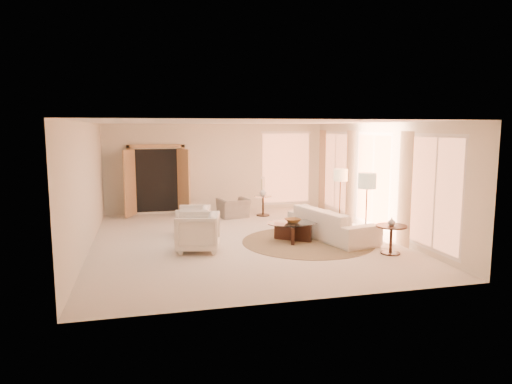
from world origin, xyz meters
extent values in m
cube|color=beige|center=(0.00, 0.00, -0.01)|extent=(7.00, 8.00, 0.02)
cube|color=white|center=(0.00, 0.00, 2.80)|extent=(7.00, 8.00, 0.02)
cube|color=beige|center=(0.00, 4.00, 1.40)|extent=(7.00, 0.04, 2.80)
cube|color=beige|center=(0.00, -4.00, 1.40)|extent=(7.00, 0.04, 2.80)
cube|color=beige|center=(-3.50, 0.00, 1.40)|extent=(0.04, 8.00, 2.80)
cube|color=beige|center=(3.50, 0.00, 1.40)|extent=(0.04, 8.00, 2.80)
cube|color=tan|center=(-1.90, 3.89, 1.08)|extent=(1.80, 0.12, 2.16)
cube|color=tan|center=(-2.70, 3.62, 1.03)|extent=(0.35, 0.66, 2.00)
cube|color=tan|center=(-1.10, 3.62, 1.03)|extent=(0.35, 0.66, 2.00)
cylinder|color=#493926|center=(1.44, -0.52, 0.01)|extent=(4.03, 4.03, 0.01)
imported|color=white|center=(2.13, -0.30, 0.37)|extent=(1.56, 2.68, 0.73)
imported|color=white|center=(-1.12, 0.80, 0.41)|extent=(0.89, 0.93, 0.81)
imported|color=white|center=(-1.18, -0.70, 0.46)|extent=(1.01, 1.06, 0.92)
imported|color=gray|center=(0.31, 2.85, 0.38)|extent=(0.96, 0.73, 0.75)
cube|color=black|center=(1.12, -0.35, 0.20)|extent=(0.77, 0.63, 0.41)
cube|color=black|center=(1.12, -0.35, 0.20)|extent=(0.36, 0.90, 0.41)
cylinder|color=white|center=(1.12, -0.35, 0.44)|extent=(1.53, 1.53, 0.02)
cylinder|color=black|center=(2.80, -1.92, 0.02)|extent=(0.41, 0.41, 0.03)
cylinder|color=black|center=(2.80, -1.92, 0.30)|extent=(0.06, 0.06, 0.58)
cylinder|color=black|center=(2.80, -1.92, 0.60)|extent=(0.66, 0.66, 0.03)
cylinder|color=black|center=(1.24, 2.89, 0.02)|extent=(0.41, 0.41, 0.03)
cylinder|color=black|center=(1.24, 2.89, 0.30)|extent=(0.06, 0.06, 0.59)
cylinder|color=white|center=(1.24, 2.89, 0.61)|extent=(0.54, 0.54, 0.03)
cylinder|color=black|center=(2.90, 0.96, 0.01)|extent=(0.27, 0.27, 0.03)
cylinder|color=black|center=(2.90, 0.96, 0.67)|extent=(0.03, 0.03, 1.33)
cylinder|color=beige|center=(2.90, 0.96, 1.41)|extent=(0.38, 0.38, 0.32)
cylinder|color=black|center=(2.57, -1.19, 0.02)|extent=(0.28, 0.28, 0.03)
cylinder|color=black|center=(2.57, -1.19, 0.71)|extent=(0.03, 0.03, 1.42)
cylinder|color=beige|center=(2.57, -1.19, 1.50)|extent=(0.40, 0.40, 0.34)
imported|color=brown|center=(1.12, -0.35, 0.49)|extent=(0.41, 0.41, 0.09)
imported|color=white|center=(2.80, -1.92, 0.70)|extent=(0.18, 0.18, 0.17)
imported|color=white|center=(1.24, 2.89, 0.73)|extent=(0.23, 0.23, 0.23)
camera|label=1|loc=(-2.27, -10.43, 2.67)|focal=32.00mm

